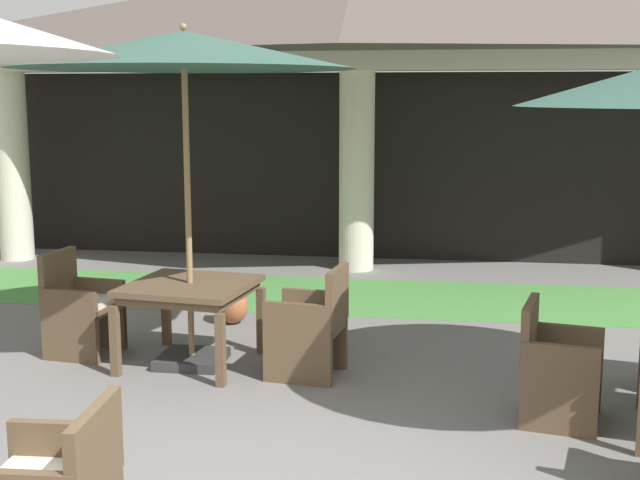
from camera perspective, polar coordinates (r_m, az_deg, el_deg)
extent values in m
cylinder|color=beige|center=(12.78, -19.87, 4.60)|extent=(0.47, 0.47, 2.63)
cylinder|color=beige|center=(11.31, 2.47, 4.58)|extent=(0.47, 0.47, 2.63)
cube|color=beige|center=(11.27, 2.52, 11.86)|extent=(10.54, 0.70, 0.24)
pyramid|color=#514742|center=(11.32, 2.55, 15.37)|extent=(10.94, 2.76, 1.15)
cube|color=black|center=(12.20, 2.93, 4.95)|extent=(10.34, 0.16, 2.63)
cube|color=#47843D|center=(9.98, 1.44, -3.73)|extent=(12.74, 1.88, 0.01)
cube|color=brown|center=(7.42, -8.69, -3.03)|extent=(1.14, 1.14, 0.05)
cube|color=brown|center=(7.43, -8.67, -3.48)|extent=(1.05, 1.05, 0.07)
cube|color=brown|center=(7.32, -13.55, -6.58)|extent=(0.08, 0.08, 0.61)
cube|color=brown|center=(6.92, -6.67, -7.34)|extent=(0.08, 0.08, 0.61)
cube|color=brown|center=(8.13, -10.25, -4.84)|extent=(0.08, 0.08, 0.61)
cube|color=brown|center=(7.76, -3.96, -5.40)|extent=(0.08, 0.08, 0.61)
cube|color=#2D2D2D|center=(7.59, -8.56, -7.88)|extent=(0.56, 0.56, 0.08)
cylinder|color=olive|center=(7.31, -8.81, 1.76)|extent=(0.05, 0.05, 2.65)
cone|color=#33594C|center=(7.25, -9.09, 12.45)|extent=(2.85, 2.85, 0.31)
sphere|color=olive|center=(7.26, -9.13, 13.90)|extent=(0.06, 0.06, 0.06)
cube|color=brown|center=(7.12, -0.93, -5.79)|extent=(0.64, 0.60, 0.07)
cube|color=silver|center=(7.11, -0.93, -5.33)|extent=(0.59, 0.55, 0.05)
cube|color=brown|center=(6.98, 1.16, -3.79)|extent=(0.13, 0.53, 0.48)
cube|color=brown|center=(6.92, -1.53, -6.97)|extent=(0.58, 0.13, 0.67)
cube|color=brown|center=(7.37, -0.36, -5.92)|extent=(0.58, 0.13, 0.67)
cube|color=brown|center=(7.05, -3.52, -7.90)|extent=(0.06, 0.06, 0.38)
cube|color=brown|center=(7.48, -2.29, -6.85)|extent=(0.06, 0.06, 0.38)
cube|color=brown|center=(6.90, 0.57, -8.28)|extent=(0.06, 0.06, 0.38)
cube|color=brown|center=(7.34, 1.57, -7.18)|extent=(0.06, 0.06, 0.38)
cube|color=brown|center=(7.97, -15.50, -4.39)|extent=(0.61, 0.59, 0.07)
cube|color=silver|center=(7.96, -15.52, -3.97)|extent=(0.56, 0.55, 0.05)
cube|color=brown|center=(8.04, -17.11, -2.36)|extent=(0.13, 0.53, 0.47)
cube|color=brown|center=(8.20, -14.57, -4.73)|extent=(0.54, 0.13, 0.65)
cube|color=brown|center=(7.80, -16.40, -5.55)|extent=(0.54, 0.13, 0.65)
cube|color=brown|center=(8.10, -13.08, -5.75)|extent=(0.06, 0.06, 0.39)
cube|color=brown|center=(7.71, -14.80, -6.62)|extent=(0.06, 0.06, 0.39)
cube|color=brown|center=(8.35, -16.01, -5.43)|extent=(0.06, 0.06, 0.39)
cube|color=brown|center=(7.97, -17.81, -6.24)|extent=(0.06, 0.06, 0.39)
cube|color=brown|center=(6.40, 15.94, -8.25)|extent=(0.63, 0.68, 0.07)
cube|color=silver|center=(6.38, 15.97, -7.74)|extent=(0.58, 0.62, 0.05)
cube|color=brown|center=(6.35, 13.85, -5.91)|extent=(0.18, 0.58, 0.44)
cube|color=brown|center=(6.68, 16.10, -8.14)|extent=(0.53, 0.17, 0.64)
cube|color=brown|center=(6.16, 15.70, -9.63)|extent=(0.53, 0.17, 0.64)
cube|color=brown|center=(6.70, 18.07, -9.45)|extent=(0.07, 0.07, 0.35)
cube|color=brown|center=(6.21, 17.85, -10.99)|extent=(0.07, 0.07, 0.35)
cube|color=brown|center=(6.73, 14.02, -9.17)|extent=(0.07, 0.07, 0.35)
cube|color=brown|center=(6.24, 13.45, -10.67)|extent=(0.07, 0.07, 0.35)
cube|color=brown|center=(4.23, -14.80, -13.47)|extent=(0.10, 0.62, 0.42)
ellipsoid|color=#9E5633|center=(8.80, -5.88, -4.43)|extent=(0.32, 0.32, 0.36)
sphere|color=#9E5633|center=(8.75, -5.90, -3.03)|extent=(0.08, 0.08, 0.08)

